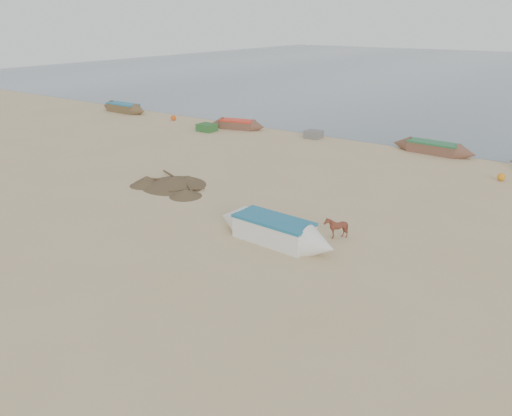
{
  "coord_description": "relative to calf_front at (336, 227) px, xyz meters",
  "views": [
    {
      "loc": [
        11.59,
        -12.36,
        8.68
      ],
      "look_at": [
        0.0,
        4.0,
        1.0
      ],
      "focal_mm": 35.0,
      "sensor_mm": 36.0,
      "label": 1
    }
  ],
  "objects": [
    {
      "name": "near_canoe",
      "position": [
        -1.94,
        -1.79,
        0.03
      ],
      "size": [
        5.75,
        1.66,
        1.01
      ],
      "primitive_type": null,
      "rotation": [
        0.0,
        0.0,
        -0.05
      ],
      "color": "white",
      "rests_on": "ground"
    },
    {
      "name": "calf_front",
      "position": [
        0.0,
        0.0,
        0.0
      ],
      "size": [
        0.92,
        0.84,
        0.94
      ],
      "primitive_type": "imported",
      "rotation": [
        0.0,
        0.0,
        -1.48
      ],
      "color": "brown",
      "rests_on": "ground"
    },
    {
      "name": "waterline_canoes",
      "position": [
        -0.24,
        15.56,
        -0.05
      ],
      "size": [
        61.52,
        3.22,
        0.89
      ],
      "color": "brown",
      "rests_on": "ground"
    },
    {
      "name": "beach_clutter",
      "position": [
        0.11,
        14.44,
        -0.17
      ],
      "size": [
        43.54,
        4.04,
        0.64
      ],
      "color": "#2A5E2A",
      "rests_on": "ground"
    },
    {
      "name": "debris_pile",
      "position": [
        -10.46,
        1.15,
        -0.24
      ],
      "size": [
        4.26,
        4.26,
        0.47
      ],
      "primitive_type": "cone",
      "rotation": [
        0.0,
        0.0,
        -0.22
      ],
      "color": "brown",
      "rests_on": "ground"
    },
    {
      "name": "ground",
      "position": [
        -3.25,
        -5.2,
        -0.47
      ],
      "size": [
        140.0,
        140.0,
        0.0
      ],
      "primitive_type": "plane",
      "color": "tan",
      "rests_on": "ground"
    }
  ]
}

